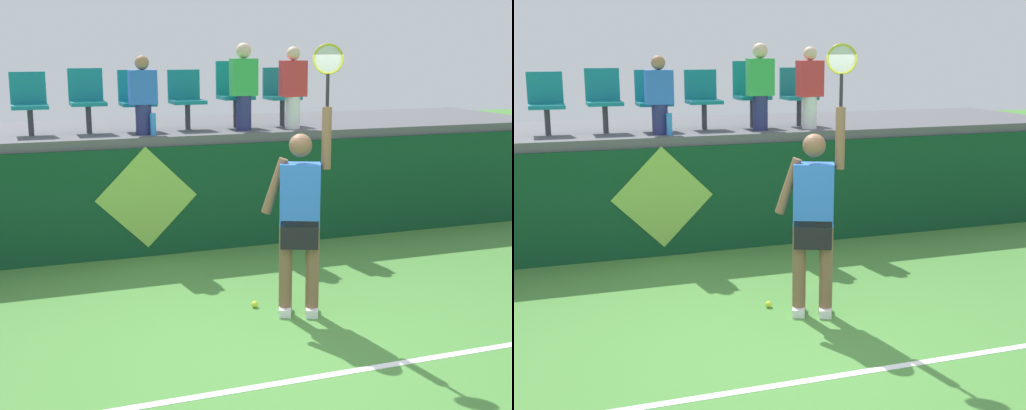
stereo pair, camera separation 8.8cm
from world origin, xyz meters
The scene contains 17 objects.
ground_plane centered at (0.00, 0.00, 0.00)m, with size 40.00×40.00×0.00m, color #478438.
court_back_wall centered at (0.00, 3.26, 0.68)m, with size 11.62×0.20×1.37m, color #0F4223.
spectator_platform centered at (0.00, 4.52, 1.43)m, with size 11.62×2.63×0.12m, color #56565B.
court_baseline_stripe centered at (0.00, -0.63, 0.00)m, with size 10.46×0.08×0.01m, color white.
tennis_player centered at (0.57, 0.69, 1.01)m, with size 0.71×0.39×2.60m.
tennis_ball centered at (0.22, 1.00, 0.03)m, with size 0.07×0.07×0.07m, color #D1E533.
water_bottle centered at (-0.27, 3.42, 1.63)m, with size 0.07×0.07×0.28m, color #338CE5.
stadium_chair_0 centered at (-1.71, 4.01, 1.91)m, with size 0.44×0.42×0.78m.
stadium_chair_1 centered at (-1.00, 4.01, 1.94)m, with size 0.44×0.42×0.82m.
stadium_chair_2 centered at (-0.36, 4.01, 1.92)m, with size 0.44×0.42×0.79m.
stadium_chair_3 centered at (0.31, 4.01, 1.92)m, with size 0.44×0.42×0.79m.
stadium_chair_4 centered at (0.99, 4.02, 1.98)m, with size 0.44×0.42×0.90m.
stadium_chair_5 centered at (1.68, 4.01, 1.94)m, with size 0.44×0.42×0.80m.
spectator_0 centered at (-0.36, 3.56, 1.99)m, with size 0.34×0.20×0.98m.
spectator_1 centered at (1.68, 3.55, 2.05)m, with size 0.34×0.20×1.09m.
spectator_2 centered at (0.99, 3.59, 2.09)m, with size 0.34×0.20×1.14m.
wall_signage_mount centered at (-0.43, 3.15, 0.00)m, with size 1.27×0.01×1.39m.
Camera 1 is at (-2.04, -5.37, 2.55)m, focal length 49.81 mm.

